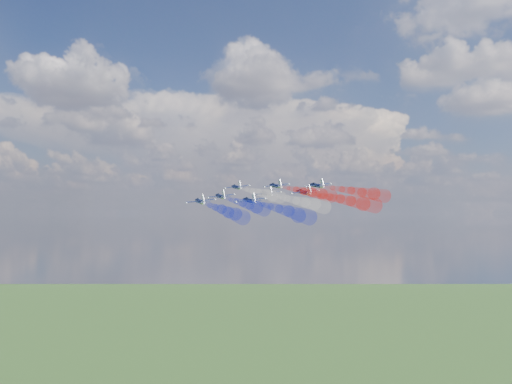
# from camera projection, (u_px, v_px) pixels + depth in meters

# --- Properties ---
(jet_lead) EXTENTS (13.56, 14.41, 5.28)m
(jet_lead) POSITION_uv_depth(u_px,v_px,m) (236.00, 187.00, 192.28)
(jet_lead) COLOR black
(trail_lead) EXTENTS (21.30, 30.63, 7.96)m
(trail_lead) POSITION_uv_depth(u_px,v_px,m) (259.00, 192.00, 171.97)
(trail_lead) COLOR silver
(jet_inner_left) EXTENTS (13.56, 14.41, 5.28)m
(jet_inner_left) POSITION_uv_depth(u_px,v_px,m) (220.00, 196.00, 178.46)
(jet_inner_left) COLOR black
(trail_inner_left) EXTENTS (21.30, 30.63, 7.96)m
(trail_inner_left) POSITION_uv_depth(u_px,v_px,m) (243.00, 203.00, 158.16)
(trail_inner_left) COLOR #1724CB
(jet_inner_right) EXTENTS (13.56, 14.41, 5.28)m
(jet_inner_right) POSITION_uv_depth(u_px,v_px,m) (276.00, 186.00, 183.87)
(jet_inner_right) COLOR black
(trail_inner_right) EXTENTS (21.30, 30.63, 7.96)m
(trail_inner_right) POSITION_uv_depth(u_px,v_px,m) (304.00, 191.00, 163.56)
(trail_inner_right) COLOR red
(jet_outer_left) EXTENTS (13.56, 14.41, 5.28)m
(jet_outer_left) POSITION_uv_depth(u_px,v_px,m) (200.00, 201.00, 164.22)
(jet_outer_left) COLOR black
(trail_outer_left) EXTENTS (21.30, 30.63, 7.96)m
(trail_outer_left) POSITION_uv_depth(u_px,v_px,m) (222.00, 210.00, 143.91)
(trail_outer_left) COLOR #1724CB
(jet_center_third) EXTENTS (13.56, 14.41, 5.28)m
(jet_center_third) POSITION_uv_depth(u_px,v_px,m) (266.00, 194.00, 171.83)
(jet_center_third) COLOR black
(trail_center_third) EXTENTS (21.30, 30.63, 7.96)m
(trail_center_third) POSITION_uv_depth(u_px,v_px,m) (296.00, 200.00, 151.52)
(trail_center_third) COLOR silver
(jet_outer_right) EXTENTS (13.56, 14.41, 5.28)m
(jet_outer_right) POSITION_uv_depth(u_px,v_px,m) (317.00, 185.00, 178.75)
(jet_outer_right) COLOR black
(trail_outer_right) EXTENTS (21.30, 30.63, 7.96)m
(trail_outer_right) POSITION_uv_depth(u_px,v_px,m) (352.00, 191.00, 158.44)
(trail_outer_right) COLOR red
(jet_rear_left) EXTENTS (13.56, 14.41, 5.28)m
(jet_rear_left) POSITION_uv_depth(u_px,v_px,m) (249.00, 201.00, 157.35)
(jet_rear_left) COLOR black
(trail_rear_left) EXTENTS (21.30, 30.63, 7.96)m
(trail_rear_left) POSITION_uv_depth(u_px,v_px,m) (280.00, 209.00, 137.05)
(trail_rear_left) COLOR #1724CB
(jet_rear_right) EXTENTS (13.56, 14.41, 5.28)m
(jet_rear_right) POSITION_uv_depth(u_px,v_px,m) (304.00, 192.00, 164.76)
(jet_rear_right) COLOR black
(trail_rear_right) EXTENTS (21.30, 30.63, 7.96)m
(trail_rear_right) POSITION_uv_depth(u_px,v_px,m) (340.00, 199.00, 144.46)
(trail_rear_right) COLOR red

